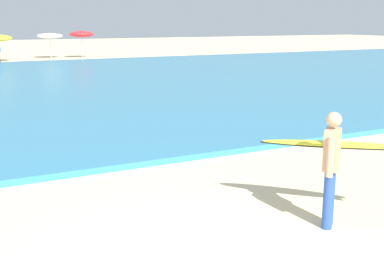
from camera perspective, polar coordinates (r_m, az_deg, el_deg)
sea at (r=23.34m, az=-20.19°, el=4.61°), size 120.00×28.00×0.14m
surfer_with_board at (r=7.47m, az=16.39°, el=-3.13°), size 1.83×1.96×1.73m
beach_umbrella_5 at (r=41.45m, az=-16.53°, el=10.45°), size 2.07×2.08×2.07m
beach_umbrella_6 at (r=41.38m, az=-13.00°, el=10.81°), size 1.96×1.96×2.22m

